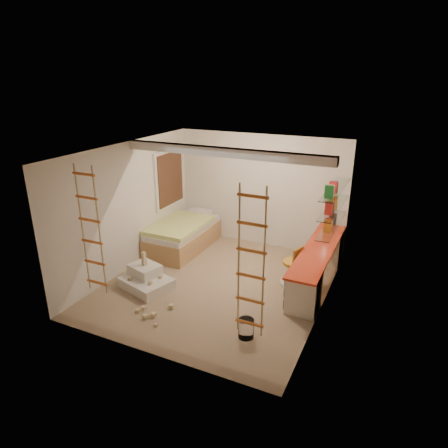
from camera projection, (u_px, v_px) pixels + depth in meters
The scene contains 15 objects.
floor at pixel (217, 284), 7.74m from camera, with size 4.50×4.50×0.00m, color #987D62.
ceiling_beam at pixel (224, 152), 7.11m from camera, with size 4.00×0.18×0.16m, color white.
window_frame at pixel (169, 179), 9.25m from camera, with size 0.06×1.15×1.35m, color white.
window_blind at pixel (171, 179), 9.23m from camera, with size 0.02×1.00×1.20m, color #4C2D1E.
rope_ladder_left at pixel (91, 231), 6.26m from camera, with size 0.41×0.04×2.13m, color #D75E24, non-canonical shape.
rope_ladder_right at pixel (251, 264), 5.19m from camera, with size 0.41×0.04×2.13m, color orange, non-canonical shape.
waste_bin at pixel (246, 328), 6.14m from camera, with size 0.25×0.25×0.31m, color white.
desk at pixel (317, 264), 7.65m from camera, with size 0.56×2.80×0.75m.
shelves at pixel (334, 207), 7.43m from camera, with size 0.25×1.80×0.71m.
bed at pixel (183, 235), 9.25m from camera, with size 1.02×2.00×0.69m.
task_lamp at pixel (329, 213), 8.22m from camera, with size 0.14×0.36×0.57m.
swivel_chair at pixel (294, 271), 7.64m from camera, with size 0.59×0.59×0.80m.
play_platform at pixel (146, 279), 7.61m from camera, with size 1.05×0.92×0.40m.
toy_blocks at pixel (148, 289), 7.13m from camera, with size 1.17×1.19×0.67m.
books at pixel (334, 199), 7.37m from camera, with size 0.14×0.64×0.92m.
Camera 1 is at (3.01, -6.13, 3.83)m, focal length 32.00 mm.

